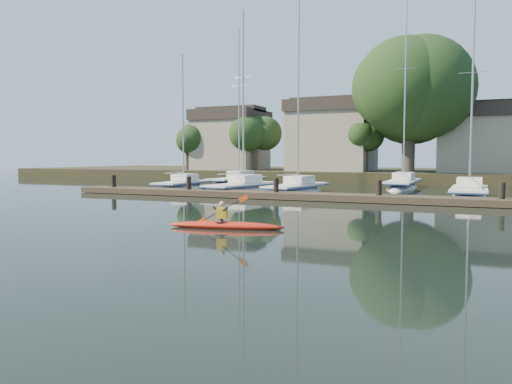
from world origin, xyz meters
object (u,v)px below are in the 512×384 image
at_px(sailboat_0, 183,192).
at_px(sailboat_3, 469,201).
at_px(kayak, 225,224).
at_px(sailboat_2, 296,195).
at_px(sailboat_6, 403,190).
at_px(sailboat_1, 242,195).
at_px(sailboat_5, 238,187).
at_px(dock, 325,197).

xyz_separation_m(sailboat_0, sailboat_3, (20.09, 0.05, -0.01)).
xyz_separation_m(kayak, sailboat_2, (-3.31, 17.03, -0.34)).
bearing_deg(kayak, sailboat_6, 72.53).
bearing_deg(sailboat_3, sailboat_6, 121.73).
height_order(sailboat_2, sailboat_3, sailboat_2).
bearing_deg(sailboat_2, sailboat_1, -162.96).
bearing_deg(sailboat_1, sailboat_3, 11.82).
height_order(kayak, sailboat_5, sailboat_5).
distance_m(kayak, sailboat_0, 21.33).
relative_size(dock, sailboat_3, 2.62).
bearing_deg(kayak, sailboat_0, 114.46).
height_order(dock, sailboat_1, sailboat_1).
bearing_deg(sailboat_0, sailboat_5, 79.44).
bearing_deg(sailboat_5, sailboat_1, -56.92).
bearing_deg(sailboat_0, sailboat_6, 26.31).
distance_m(dock, sailboat_3, 9.03).
distance_m(dock, sailboat_5, 16.94).
xyz_separation_m(dock, sailboat_2, (-3.38, 4.80, -0.38)).
bearing_deg(sailboat_1, dock, -21.55).
bearing_deg(sailboat_5, sailboat_0, -92.88).
height_order(dock, sailboat_5, sailboat_5).
height_order(dock, sailboat_3, sailboat_3).
xyz_separation_m(sailboat_1, sailboat_3, (14.62, 1.06, -0.01)).
xyz_separation_m(sailboat_2, sailboat_6, (5.93, 8.42, -0.01)).
distance_m(sailboat_0, sailboat_3, 20.09).
distance_m(sailboat_1, sailboat_6, 13.38).
bearing_deg(sailboat_1, kayak, -58.79).
xyz_separation_m(sailboat_1, sailboat_2, (3.77, 0.80, 0.01)).
xyz_separation_m(dock, sailboat_5, (-11.52, 12.41, -0.39)).
xyz_separation_m(sailboat_0, sailboat_1, (5.48, -1.02, -0.00)).
distance_m(dock, sailboat_1, 8.20).
height_order(sailboat_0, sailboat_6, sailboat_6).
relative_size(sailboat_1, sailboat_2, 0.96).
distance_m(sailboat_1, sailboat_5, 9.48).
bearing_deg(sailboat_3, sailboat_5, 159.49).
bearing_deg(sailboat_5, kayak, -59.48).
xyz_separation_m(sailboat_2, sailboat_3, (10.85, 0.26, -0.01)).
bearing_deg(sailboat_5, sailboat_2, -37.45).
bearing_deg(sailboat_1, sailboat_6, 51.20).
relative_size(sailboat_0, sailboat_2, 0.79).
relative_size(dock, sailboat_2, 2.37).
distance_m(sailboat_3, sailboat_5, 20.36).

